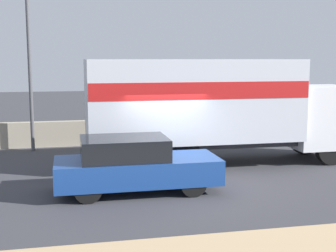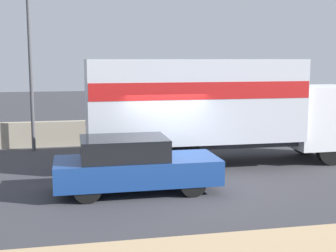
# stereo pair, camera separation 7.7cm
# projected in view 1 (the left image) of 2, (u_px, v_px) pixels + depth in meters

# --- Properties ---
(ground_plane) EXTENTS (80.00, 80.00, 0.00)m
(ground_plane) POSITION_uv_depth(u_px,v_px,m) (175.00, 186.00, 13.23)
(ground_plane) COLOR #38383D
(stone_wall_backdrop) EXTENTS (60.00, 0.35, 1.03)m
(stone_wall_backdrop) POSITION_uv_depth(u_px,v_px,m) (138.00, 131.00, 19.80)
(stone_wall_backdrop) COLOR #A39984
(stone_wall_backdrop) RESTS_ON ground_plane
(street_lamp) EXTENTS (0.56, 0.28, 6.14)m
(street_lamp) POSITION_uv_depth(u_px,v_px,m) (29.00, 57.00, 17.73)
(street_lamp) COLOR #4C4C51
(street_lamp) RESTS_ON ground_plane
(box_truck) EXTENTS (9.23, 2.58, 3.54)m
(box_truck) POSITION_uv_depth(u_px,v_px,m) (213.00, 103.00, 15.65)
(box_truck) COLOR silver
(box_truck) RESTS_ON ground_plane
(car_hatchback) EXTENTS (4.36, 1.74, 1.50)m
(car_hatchback) POSITION_uv_depth(u_px,v_px,m) (134.00, 165.00, 12.50)
(car_hatchback) COLOR navy
(car_hatchback) RESTS_ON ground_plane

